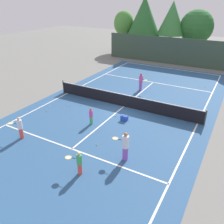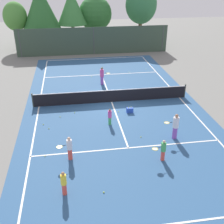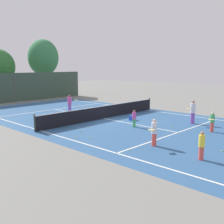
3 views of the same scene
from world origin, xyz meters
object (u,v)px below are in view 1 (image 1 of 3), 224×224
Objects in this scene: tennis_ball_12 at (205,87)px; player_4 at (125,146)px; tennis_ball_9 at (78,91)px; tennis_ball_11 at (82,105)px; player_2 at (91,116)px; ball_crate at (124,118)px; player_0 at (141,82)px; tennis_ball_8 at (97,145)px; tennis_ball_13 at (12,128)px; tennis_ball_5 at (116,116)px; tennis_ball_1 at (182,86)px; player_1 at (79,163)px; tennis_ball_10 at (48,106)px; tennis_ball_4 at (164,76)px; tennis_ball_3 at (142,82)px; tennis_ball_6 at (85,95)px; tennis_ball_2 at (67,105)px; player_5 at (20,127)px.

player_4 is at bearing -97.48° from tennis_ball_12.
tennis_ball_9 is 1.00× the size of tennis_ball_11.
player_2 is 2.42× the size of ball_crate.
tennis_ball_12 is at bearing 35.66° from player_0.
tennis_ball_8 is 1.00× the size of tennis_ball_13.
tennis_ball_5 is at bearing 63.09° from player_2.
tennis_ball_1 is at bearing 90.86° from player_4.
player_1 is 8.22m from tennis_ball_10.
player_0 is 23.76× the size of tennis_ball_10.
player_0 is 4.24m from tennis_ball_1.
player_4 is 24.79× the size of tennis_ball_4.
player_1 is 18.87× the size of tennis_ball_4.
tennis_ball_8 is at bearing -45.19° from tennis_ball_11.
tennis_ball_5 is 3.14m from tennis_ball_11.
tennis_ball_3 is at bearing 73.56° from tennis_ball_13.
player_2 is at bearing -50.24° from tennis_ball_6.
tennis_ball_11 is (2.11, -2.35, 0.00)m from tennis_ball_9.
player_1 reaches higher than tennis_ball_2.
tennis_ball_4 is (-2.59, 14.48, -0.81)m from player_4.
tennis_ball_2 is 12.71m from tennis_ball_12.
ball_crate reaches higher than tennis_ball_13.
tennis_ball_13 is (-0.77, -4.55, 0.00)m from tennis_ball_2.
player_4 is at bearing 10.57° from player_5.
tennis_ball_1 is 1.00× the size of tennis_ball_6.
player_1 is at bearing -11.56° from tennis_ball_13.
tennis_ball_3 is 3.11m from tennis_ball_4.
player_5 is 20.97× the size of tennis_ball_10.
tennis_ball_1 is 8.82m from tennis_ball_5.
tennis_ball_11 is (-2.25, 2.03, -0.55)m from player_2.
tennis_ball_5 is (4.15, 0.20, 0.00)m from tennis_ball_2.
player_4 is 24.79× the size of tennis_ball_1.
player_5 is at bearing 170.27° from player_1.
player_4 is at bearing -41.99° from tennis_ball_6.
tennis_ball_9 is at bearing -146.15° from tennis_ball_12.
tennis_ball_5 and tennis_ball_11 have the same top height.
tennis_ball_1 is at bearing 65.83° from player_5.
tennis_ball_1 is at bearing 11.10° from tennis_ball_3.
player_1 is at bearing -85.90° from tennis_ball_4.
tennis_ball_2 and tennis_ball_11 have the same top height.
player_0 is 5.65m from tennis_ball_9.
tennis_ball_11 is at bearing -130.60° from tennis_ball_12.
player_2 is at bearing -42.08° from tennis_ball_11.
tennis_ball_9 is (-3.98, -5.06, 0.00)m from tennis_ball_3.
player_0 is at bearing 74.07° from player_5.
tennis_ball_2 is 1.00× the size of tennis_ball_3.
tennis_ball_13 is (-0.79, -6.92, 0.00)m from tennis_ball_6.
tennis_ball_12 is (4.46, 9.14, 0.00)m from tennis_ball_5.
tennis_ball_12 is at bearing 55.94° from tennis_ball_13.
tennis_ball_9 is at bearing 133.78° from tennis_ball_8.
tennis_ball_10 is (-5.39, -11.60, 0.00)m from tennis_ball_4.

